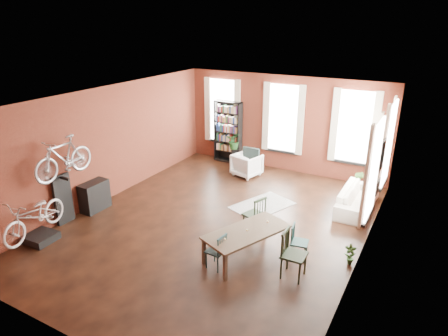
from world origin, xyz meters
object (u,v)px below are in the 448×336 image
Objects in this scene: dining_chair_a at (216,251)px; dining_chair_c at (294,255)px; dining_chair_b at (254,214)px; bicycle_floor at (31,199)px; cream_sofa at (358,195)px; plant_stand at (235,156)px; dining_chair_d at (299,242)px; bookshelf at (228,132)px; console_table at (95,196)px; bike_trainer at (41,238)px; dining_table at (247,244)px; white_armchair at (247,164)px.

dining_chair_c is (1.52, 0.47, 0.11)m from dining_chair_a.
bicycle_floor reaches higher than dining_chair_b.
cream_sofa is at bearing 31.26° from bicycle_floor.
cream_sofa is 3.67× the size of plant_stand.
cream_sofa is at bearing -8.45° from dining_chair_c.
dining_chair_d is 0.36× the size of bookshelf.
dining_chair_b is 4.86m from plant_stand.
bookshelf reaches higher than bicycle_floor.
dining_chair_a is 0.98× the size of console_table.
dining_chair_b is 1.68× the size of plant_stand.
dining_chair_b is at bearing 33.98° from bike_trainer.
bicycle_floor reaches higher than dining_chair_a.
cream_sofa is at bearing 162.74° from dining_chair_b.
plant_stand is at bearing 71.89° from console_table.
dining_table is at bearing 37.43° from dining_chair_b.
bicycle_floor is (-2.44, -6.12, 0.69)m from white_armchair.
dining_table is 2.43× the size of dining_chair_a.
dining_chair_a is 0.36× the size of bookshelf.
bookshelf is at bearing -22.93° from white_armchair.
dining_chair_c is at bearing 15.67° from bike_trainer.
dining_table reaches higher than bike_trainer.
dining_chair_c is 3.78m from cream_sofa.
console_table is 0.44× the size of bicycle_floor.
dining_chair_b is 1.45m from dining_chair_d.
bicycle_floor reaches higher than dining_table.
bicycle_floor is (-1.60, -6.92, 0.81)m from plant_stand.
plant_stand is (-4.57, 1.57, -0.12)m from cream_sofa.
dining_table is at bearing 21.25° from bike_trainer.
bookshelf is (-3.34, 5.27, 0.77)m from dining_table.
cream_sofa is (2.01, 4.22, 0.01)m from dining_chair_a.
dining_chair_b is 0.46× the size of cream_sofa.
console_table is (-5.63, -0.44, 0.01)m from dining_chair_d.
dining_table is at bearing -0.92° from console_table.
bookshelf reaches higher than bike_trainer.
white_armchair is at bearing -43.60° from plant_stand.
dining_chair_a is 1.83m from dining_chair_d.
dining_chair_d is 0.95× the size of white_armchair.
bookshelf is 7.16m from bicycle_floor.
white_armchair reaches higher than bike_trainer.
dining_table is at bearing 153.87° from dining_chair_a.
console_table is (-6.23, -3.50, -0.01)m from cream_sofa.
dining_chair_a reaches higher than plant_stand.
console_table is (-4.62, 0.07, 0.07)m from dining_table.
dining_chair_b is at bearing 129.75° from dining_table.
dining_chair_c is 5.94m from bicycle_floor.
dining_chair_b is at bearing 133.33° from white_armchair.
dining_chair_d is 6.07m from bicycle_floor.
cream_sofa is at bearing 88.49° from dining_table.
dining_chair_c is at bearing 112.61° from dining_chair_a.
white_armchair is at bearing -130.84° from dining_chair_b.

